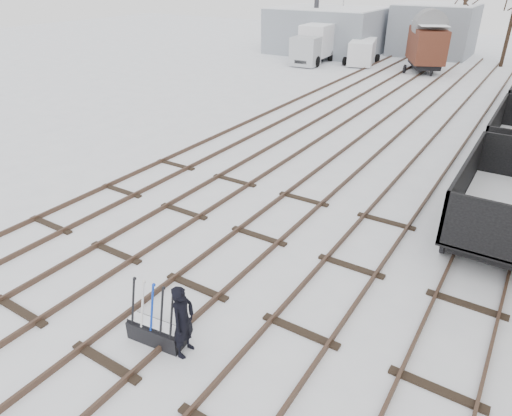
{
  "coord_description": "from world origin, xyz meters",
  "views": [
    {
      "loc": [
        6.36,
        -7.15,
        7.3
      ],
      "look_at": [
        0.13,
        2.64,
        1.2
      ],
      "focal_mm": 32.0,
      "sensor_mm": 36.0,
      "label": 1
    }
  ],
  "objects_px": {
    "ground_frame": "(156,331)",
    "freight_wagon_a": "(498,209)",
    "panel_van": "(362,52)",
    "box_van_wagon": "(427,44)",
    "crane": "(316,28)",
    "lorry": "(317,43)",
    "worker": "(183,321)"
  },
  "relations": [
    {
      "from": "ground_frame",
      "to": "freight_wagon_a",
      "type": "bearing_deg",
      "value": 51.5
    },
    {
      "from": "panel_van",
      "to": "box_van_wagon",
      "type": "bearing_deg",
      "value": -18.52
    },
    {
      "from": "panel_van",
      "to": "ground_frame",
      "type": "bearing_deg",
      "value": -91.03
    },
    {
      "from": "freight_wagon_a",
      "to": "crane",
      "type": "xyz_separation_m",
      "value": [
        -19.52,
        27.69,
        1.48
      ]
    },
    {
      "from": "crane",
      "to": "freight_wagon_a",
      "type": "bearing_deg",
      "value": -38.92
    },
    {
      "from": "box_van_wagon",
      "to": "lorry",
      "type": "height_order",
      "value": "box_van_wagon"
    },
    {
      "from": "panel_van",
      "to": "crane",
      "type": "distance_m",
      "value": 6.45
    },
    {
      "from": "ground_frame",
      "to": "panel_van",
      "type": "height_order",
      "value": "panel_van"
    },
    {
      "from": "ground_frame",
      "to": "crane",
      "type": "xyz_separation_m",
      "value": [
        -13.97,
        36.63,
        2.09
      ]
    },
    {
      "from": "ground_frame",
      "to": "lorry",
      "type": "distance_m",
      "value": 34.94
    },
    {
      "from": "ground_frame",
      "to": "lorry",
      "type": "bearing_deg",
      "value": 103.4
    },
    {
      "from": "ground_frame",
      "to": "crane",
      "type": "bearing_deg",
      "value": 104.19
    },
    {
      "from": "worker",
      "to": "crane",
      "type": "bearing_deg",
      "value": 15.84
    },
    {
      "from": "box_van_wagon",
      "to": "crane",
      "type": "xyz_separation_m",
      "value": [
        -11.03,
        3.02,
        0.28
      ]
    },
    {
      "from": "freight_wagon_a",
      "to": "lorry",
      "type": "distance_m",
      "value": 29.61
    },
    {
      "from": "box_van_wagon",
      "to": "panel_van",
      "type": "height_order",
      "value": "box_van_wagon"
    },
    {
      "from": "worker",
      "to": "panel_van",
      "type": "relative_size",
      "value": 0.35
    },
    {
      "from": "ground_frame",
      "to": "box_van_wagon",
      "type": "distance_m",
      "value": 33.79
    },
    {
      "from": "crane",
      "to": "ground_frame",
      "type": "bearing_deg",
      "value": -53.23
    },
    {
      "from": "ground_frame",
      "to": "panel_van",
      "type": "distance_m",
      "value": 34.96
    },
    {
      "from": "panel_van",
      "to": "lorry",
      "type": "bearing_deg",
      "value": -177.17
    },
    {
      "from": "freight_wagon_a",
      "to": "ground_frame",
      "type": "bearing_deg",
      "value": -121.81
    },
    {
      "from": "freight_wagon_a",
      "to": "panel_van",
      "type": "xyz_separation_m",
      "value": [
        -13.81,
        25.02,
        0.14
      ]
    },
    {
      "from": "worker",
      "to": "box_van_wagon",
      "type": "bearing_deg",
      "value": 0.18
    },
    {
      "from": "worker",
      "to": "crane",
      "type": "distance_m",
      "value": 39.42
    },
    {
      "from": "ground_frame",
      "to": "panel_van",
      "type": "xyz_separation_m",
      "value": [
        -8.26,
        33.97,
        0.75
      ]
    },
    {
      "from": "freight_wagon_a",
      "to": "lorry",
      "type": "xyz_separation_m",
      "value": [
        -17.54,
        23.84,
        0.71
      ]
    },
    {
      "from": "ground_frame",
      "to": "worker",
      "type": "distance_m",
      "value": 0.95
    },
    {
      "from": "box_van_wagon",
      "to": "panel_van",
      "type": "distance_m",
      "value": 5.43
    },
    {
      "from": "lorry",
      "to": "freight_wagon_a",
      "type": "bearing_deg",
      "value": -56.84
    },
    {
      "from": "box_van_wagon",
      "to": "panel_van",
      "type": "bearing_deg",
      "value": 151.58
    },
    {
      "from": "worker",
      "to": "freight_wagon_a",
      "type": "bearing_deg",
      "value": -34.59
    }
  ]
}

